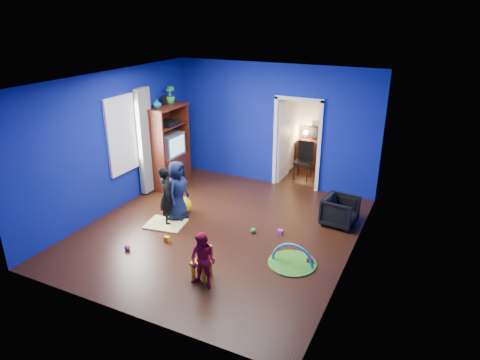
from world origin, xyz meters
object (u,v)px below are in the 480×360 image
at_px(child_navy, 177,191).
at_px(tv_armoire, 168,146).
at_px(armchair, 340,211).
at_px(vase, 157,103).
at_px(kid_chair, 202,264).
at_px(child_black, 167,195).
at_px(hopper_ball, 183,205).
at_px(folding_chair, 303,162).
at_px(study_desk, 314,154).
at_px(crt_tv, 169,145).
at_px(play_mat, 292,263).
at_px(toddler_red, 203,261).

xyz_separation_m(child_navy, tv_armoire, (-1.22, 1.46, 0.36)).
distance_m(armchair, vase, 4.62).
distance_m(vase, kid_chair, 4.26).
height_order(child_black, hopper_ball, child_black).
distance_m(tv_armoire, folding_chair, 3.36).
bearing_deg(study_desk, crt_tv, -135.63).
xyz_separation_m(tv_armoire, hopper_ball, (1.17, -1.21, -0.80)).
height_order(tv_armoire, folding_chair, tv_armoire).
bearing_deg(play_mat, study_desk, 102.67).
bearing_deg(folding_chair, child_black, -115.88).
height_order(child_black, crt_tv, crt_tv).
height_order(child_black, vase, vase).
relative_size(play_mat, folding_chair, 0.90).
distance_m(kid_chair, folding_chair, 4.81).
relative_size(armchair, toddler_red, 0.70).
distance_m(toddler_red, folding_chair, 5.01).
bearing_deg(toddler_red, armchair, 66.08).
relative_size(crt_tv, folding_chair, 0.76).
bearing_deg(armchair, child_navy, 116.70).
relative_size(crt_tv, kid_chair, 1.40).
bearing_deg(tv_armoire, vase, -90.00).
xyz_separation_m(child_navy, hopper_ball, (-0.05, 0.25, -0.44)).
height_order(child_black, study_desk, child_black).
bearing_deg(folding_chair, kid_chair, -91.32).
height_order(tv_armoire, kid_chair, tv_armoire).
bearing_deg(child_navy, hopper_ball, 6.11).
bearing_deg(child_navy, armchair, -74.15).
bearing_deg(vase, folding_chair, 36.15).
height_order(crt_tv, study_desk, crt_tv).
bearing_deg(vase, crt_tv, 82.41).
height_order(crt_tv, kid_chair, crt_tv).
bearing_deg(tv_armoire, toddler_red, -48.63).
distance_m(hopper_ball, kid_chair, 2.40).
xyz_separation_m(tv_armoire, play_mat, (3.89, -2.05, -0.97)).
bearing_deg(toddler_red, play_mat, 50.73).
distance_m(study_desk, folding_chair, 0.96).
distance_m(toddler_red, play_mat, 1.64).
bearing_deg(child_black, child_navy, -57.73).
xyz_separation_m(child_black, child_navy, (0.09, 0.25, 0.02)).
bearing_deg(armchair, child_black, 120.14).
distance_m(tv_armoire, crt_tv, 0.06).
height_order(armchair, child_navy, child_navy).
relative_size(tv_armoire, crt_tv, 2.80).
height_order(child_black, child_navy, child_navy).
bearing_deg(crt_tv, vase, -97.59).
height_order(armchair, toddler_red, toddler_red).
relative_size(child_black, hopper_ball, 3.37).
distance_m(child_navy, play_mat, 2.80).
bearing_deg(armchair, vase, 95.79).
bearing_deg(toddler_red, vase, 135.64).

